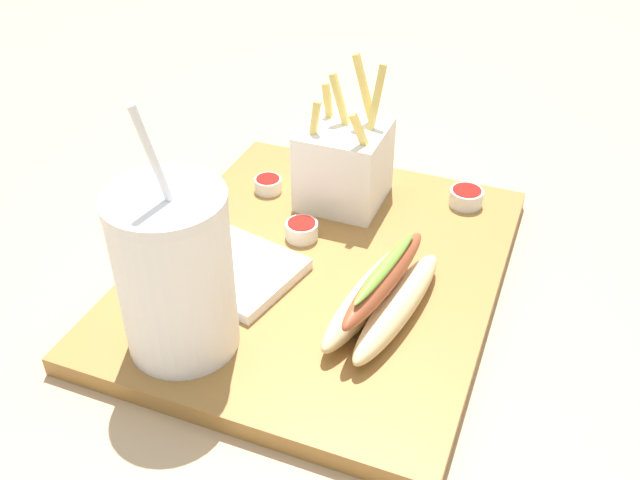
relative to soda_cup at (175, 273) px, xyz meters
The scene contains 9 objects.
ground_plane 0.20m from the soda_cup, 154.22° to the left, with size 2.40×2.40×0.02m, color tan.
food_tray 0.19m from the soda_cup, 154.22° to the left, with size 0.43×0.35×0.02m, color olive.
soda_cup is the anchor object (origin of this frame).
fries_basket 0.28m from the soda_cup, 169.20° to the left, with size 0.09×0.09×0.17m.
hot_dog_1 0.19m from the soda_cup, 122.94° to the left, with size 0.18×0.09×0.06m.
ketchup_cup_1 0.27m from the soda_cup, behind, with size 0.03×0.03×0.02m.
ketchup_cup_2 0.20m from the soda_cup, 168.84° to the left, with size 0.04×0.04×0.02m.
ketchup_cup_3 0.37m from the soda_cup, 149.19° to the left, with size 0.04×0.04×0.02m.
napkin_stack 0.13m from the soda_cup, behind, with size 0.10×0.13×0.01m, color white.
Camera 1 is at (0.53, 0.21, 0.47)m, focal length 39.86 mm.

